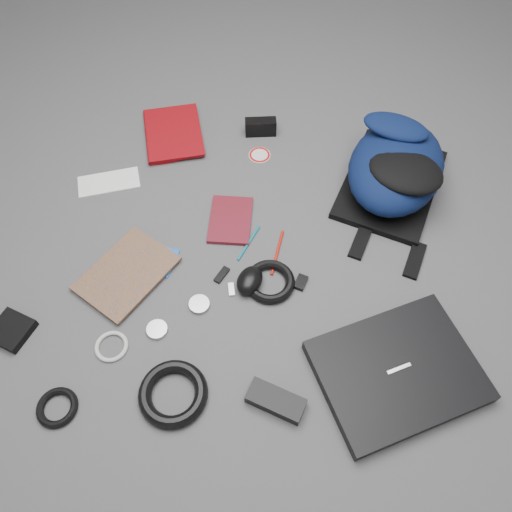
% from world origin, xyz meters
% --- Properties ---
extents(ground, '(4.00, 4.00, 0.00)m').
position_xyz_m(ground, '(0.00, 0.00, 0.00)').
color(ground, '#4F4F51').
rests_on(ground, ground).
extents(backpack, '(0.39, 0.48, 0.18)m').
position_xyz_m(backpack, '(0.37, 0.34, 0.09)').
color(backpack, black).
rests_on(backpack, ground).
extents(laptop, '(0.47, 0.44, 0.04)m').
position_xyz_m(laptop, '(0.40, -0.27, 0.02)').
color(laptop, black).
rests_on(laptop, ground).
extents(textbook_red, '(0.26, 0.30, 0.03)m').
position_xyz_m(textbook_red, '(-0.44, 0.40, 0.01)').
color(textbook_red, maroon).
rests_on(textbook_red, ground).
extents(comic_book, '(0.28, 0.31, 0.02)m').
position_xyz_m(comic_book, '(-0.43, -0.07, 0.01)').
color(comic_book, '#C5770E').
rests_on(comic_book, ground).
extents(envelope, '(0.21, 0.15, 0.00)m').
position_xyz_m(envelope, '(-0.51, 0.21, 0.00)').
color(envelope, white).
rests_on(envelope, ground).
extents(dvd_case, '(0.14, 0.18, 0.01)m').
position_xyz_m(dvd_case, '(-0.10, 0.12, 0.01)').
color(dvd_case, '#4C0E16').
rests_on(dvd_case, ground).
extents(compact_camera, '(0.11, 0.06, 0.06)m').
position_xyz_m(compact_camera, '(-0.07, 0.50, 0.03)').
color(compact_camera, black).
rests_on(compact_camera, ground).
extents(sticker_disc, '(0.08, 0.08, 0.00)m').
position_xyz_m(sticker_disc, '(-0.06, 0.40, 0.00)').
color(sticker_disc, silver).
rests_on(sticker_disc, ground).
extents(pen_teal, '(0.05, 0.13, 0.01)m').
position_xyz_m(pen_teal, '(-0.03, 0.05, 0.00)').
color(pen_teal, '#0D6C7A').
rests_on(pen_teal, ground).
extents(pen_red, '(0.02, 0.15, 0.01)m').
position_xyz_m(pen_red, '(0.06, 0.03, 0.00)').
color(pen_red, '#B11A0D').
rests_on(pen_red, ground).
extents(id_badge, '(0.07, 0.10, 0.00)m').
position_xyz_m(id_badge, '(-0.26, -0.05, 0.00)').
color(id_badge, blue).
rests_on(id_badge, ground).
extents(usb_black, '(0.04, 0.06, 0.01)m').
position_xyz_m(usb_black, '(-0.08, -0.07, 0.00)').
color(usb_black, black).
rests_on(usb_black, ground).
extents(usb_silver, '(0.03, 0.04, 0.01)m').
position_xyz_m(usb_silver, '(-0.05, -0.11, 0.00)').
color(usb_silver, silver).
rests_on(usb_silver, ground).
extents(key_fob, '(0.04, 0.05, 0.01)m').
position_xyz_m(key_fob, '(0.13, -0.06, 0.01)').
color(key_fob, black).
rests_on(key_fob, ground).
extents(mouse, '(0.09, 0.11, 0.05)m').
position_xyz_m(mouse, '(-0.00, -0.08, 0.02)').
color(mouse, black).
rests_on(mouse, ground).
extents(headphone_left, '(0.06, 0.06, 0.01)m').
position_xyz_m(headphone_left, '(-0.22, -0.26, 0.01)').
color(headphone_left, '#BBBBBD').
rests_on(headphone_left, ground).
extents(headphone_right, '(0.06, 0.06, 0.01)m').
position_xyz_m(headphone_right, '(-0.12, -0.17, 0.01)').
color(headphone_right, '#A7A7A9').
rests_on(headphone_right, ground).
extents(cable_coil, '(0.18, 0.18, 0.03)m').
position_xyz_m(cable_coil, '(0.05, -0.07, 0.01)').
color(cable_coil, black).
rests_on(cable_coil, ground).
extents(power_brick, '(0.15, 0.09, 0.03)m').
position_xyz_m(power_brick, '(0.11, -0.39, 0.02)').
color(power_brick, black).
rests_on(power_brick, ground).
extents(power_cord_coil, '(0.21, 0.21, 0.03)m').
position_xyz_m(power_cord_coil, '(-0.13, -0.42, 0.02)').
color(power_cord_coil, black).
rests_on(power_cord_coil, ground).
extents(pouch, '(0.12, 0.12, 0.02)m').
position_xyz_m(pouch, '(-0.58, -0.33, 0.01)').
color(pouch, black).
rests_on(pouch, ground).
extents(earbud_coil, '(0.13, 0.13, 0.02)m').
position_xyz_m(earbud_coil, '(-0.39, -0.49, 0.01)').
color(earbud_coil, black).
rests_on(earbud_coil, ground).
extents(white_cable_coil, '(0.09, 0.09, 0.01)m').
position_xyz_m(white_cable_coil, '(-0.32, -0.32, 0.01)').
color(white_cable_coil, beige).
rests_on(white_cable_coil, ground).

